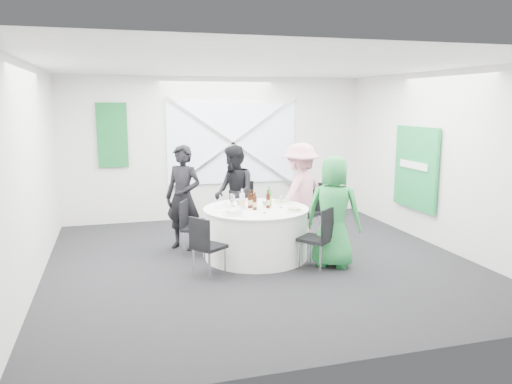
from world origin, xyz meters
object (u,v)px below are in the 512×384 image
object	(u,v)px
person_man_back	(234,193)
green_water_bottle	(269,198)
person_woman_pink	(300,194)
person_woman_green	(334,212)
chair_back_right	(307,207)
banquet_table	(256,233)
person_man_back_left	(183,198)
chair_back	(243,205)
chair_front_left	(205,242)
clear_water_bottle	(242,201)
chair_front_right	(321,234)
chair_back_left	(191,223)

from	to	relation	value
person_man_back	green_water_bottle	distance (m)	1.05
person_woman_pink	person_woman_green	xyz separation A→B (m)	(0.03, -1.23, -0.04)
chair_back_right	banquet_table	bearing A→B (deg)	-90.00
person_man_back_left	person_woman_pink	world-z (taller)	person_woman_pink
chair_back	chair_front_left	distance (m)	2.06
person_woman_pink	green_water_bottle	xyz separation A→B (m)	(-0.68, -0.46, 0.05)
person_woman_green	clear_water_bottle	distance (m)	1.34
person_man_back_left	person_woman_pink	bearing A→B (deg)	31.50
chair_front_right	clear_water_bottle	xyz separation A→B (m)	(-0.90, 0.81, 0.35)
chair_front_left	person_man_back_left	size ratio (longest dim) A/B	0.50
chair_back_left	chair_back_right	world-z (taller)	chair_back_right
chair_back_left	chair_front_right	bearing A→B (deg)	-102.14
person_woman_green	person_man_back_left	bearing A→B (deg)	-1.11
chair_back	person_woman_green	world-z (taller)	person_woman_green
chair_back_left	green_water_bottle	distance (m)	1.26
chair_front_left	person_woman_green	size ratio (longest dim) A/B	0.52
banquet_table	chair_front_right	size ratio (longest dim) A/B	1.75
banquet_table	chair_back	xyz separation A→B (m)	(0.10, 1.17, 0.18)
chair_back_left	person_man_back	xyz separation A→B (m)	(0.84, 0.66, 0.32)
person_man_back_left	chair_back_left	bearing A→B (deg)	-41.03
chair_back_right	person_woman_pink	world-z (taller)	person_woman_pink
person_man_back	person_woman_green	distance (m)	2.04
chair_back_left	green_water_bottle	world-z (taller)	green_water_bottle
person_man_back_left	green_water_bottle	xyz separation A→B (m)	(1.20, -0.68, 0.05)
chair_back_left	person_woman_green	bearing A→B (deg)	-95.57
chair_back	chair_front_left	world-z (taller)	chair_back
chair_front_left	person_woman_pink	xyz separation A→B (m)	(1.79, 1.18, 0.35)
chair_front_right	person_man_back_left	size ratio (longest dim) A/B	0.54
banquet_table	chair_front_left	distance (m)	1.10
chair_back_left	person_woman_green	size ratio (longest dim) A/B	0.53
chair_back_right	chair_front_left	distance (m)	2.34
banquet_table	chair_back	world-z (taller)	chair_back
banquet_table	clear_water_bottle	xyz separation A→B (m)	(-0.21, 0.01, 0.49)
chair_back	person_man_back	world-z (taller)	person_man_back
person_man_back	person_woman_green	world-z (taller)	person_man_back
chair_back	clear_water_bottle	distance (m)	1.24
chair_back_left	clear_water_bottle	size ratio (longest dim) A/B	2.87
banquet_table	chair_back_right	distance (m)	1.27
person_woman_pink	clear_water_bottle	xyz separation A→B (m)	(-1.11, -0.54, 0.04)
banquet_table	clear_water_bottle	size ratio (longest dim) A/B	5.37
person_man_back	person_woman_green	bearing A→B (deg)	25.88
person_man_back	chair_back	bearing A→B (deg)	111.09
person_woman_pink	person_man_back	bearing A→B (deg)	-60.22
person_man_back_left	green_water_bottle	distance (m)	1.38
chair_back_right	person_woman_pink	xyz separation A→B (m)	(-0.16, -0.10, 0.24)
chair_back	person_woman_pink	distance (m)	1.06
chair_front_right	chair_front_left	xyz separation A→B (m)	(-1.58, 0.17, -0.04)
chair_back	banquet_table	bearing A→B (deg)	-90.00
chair_front_left	person_woman_pink	size ratio (longest dim) A/B	0.49
chair_front_right	person_woman_pink	size ratio (longest dim) A/B	0.54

